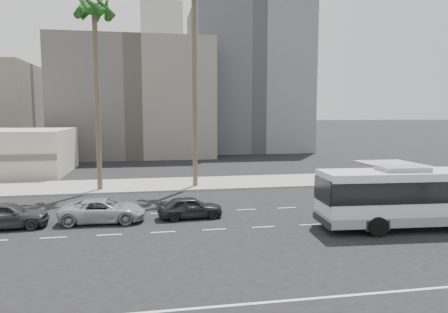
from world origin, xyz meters
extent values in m
plane|color=black|center=(0.00, 0.00, 0.00)|extent=(700.00, 700.00, 0.00)
cube|color=gray|center=(0.00, 15.50, 0.07)|extent=(120.00, 7.00, 0.15)
cube|color=#5D5A56|center=(-12.00, 45.00, 9.00)|extent=(24.00, 18.00, 18.00)
cube|color=#55585E|center=(8.00, 52.00, 13.00)|extent=(20.00, 20.00, 26.00)
cube|color=silver|center=(-2.00, 250.00, 22.00)|extent=(42.00, 42.00, 44.00)
cube|color=silver|center=(-2.00, 250.00, 60.00)|extent=(26.00, 26.00, 32.00)
cube|color=slate|center=(45.00, 230.00, 35.00)|extent=(26.00, 26.00, 70.00)
cube|color=slate|center=(70.00, 260.00, 30.00)|extent=(22.00, 22.00, 60.00)
cube|color=silver|center=(6.64, -1.75, 2.01)|extent=(13.11, 3.65, 2.90)
cube|color=black|center=(6.64, -1.75, 2.40)|extent=(13.17, 3.72, 1.23)
cube|color=gray|center=(6.64, -1.75, 0.73)|extent=(13.13, 3.69, 0.56)
cube|color=gray|center=(4.96, -1.75, 3.57)|extent=(2.79, 1.95, 0.34)
cylinder|color=black|center=(2.84, -3.18, 0.56)|extent=(1.12, 0.34, 1.12)
cylinder|color=black|center=(2.84, -0.32, 0.56)|extent=(1.12, 0.34, 1.12)
imported|color=black|center=(-7.14, 2.96, 0.72)|extent=(2.01, 4.33, 1.43)
imported|color=#9EA1A5|center=(-12.64, 2.95, 0.73)|extent=(2.65, 5.36, 1.46)
imported|color=#303032|center=(-18.17, 2.46, 0.81)|extent=(2.28, 4.89, 1.62)
cylinder|color=brown|center=(-5.63, 14.00, 8.96)|extent=(0.49, 0.49, 17.92)
cylinder|color=brown|center=(-14.12, 13.66, 7.68)|extent=(0.48, 0.48, 15.36)
camera|label=1|loc=(-9.54, -23.07, 6.86)|focal=32.54mm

